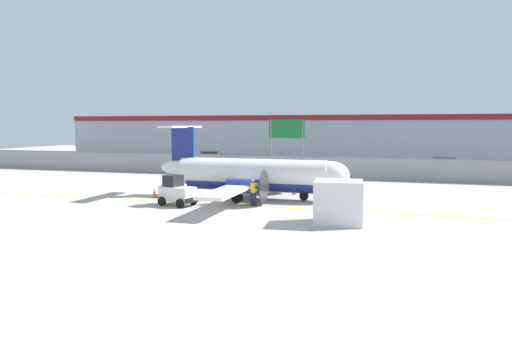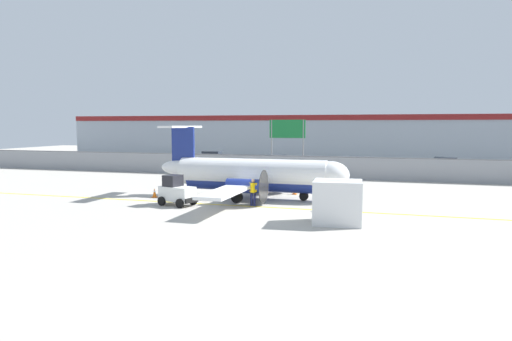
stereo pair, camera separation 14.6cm
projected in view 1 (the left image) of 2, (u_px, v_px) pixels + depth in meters
name	position (u px, v px, depth m)	size (l,w,h in m)	color
ground_plane	(253.00, 206.00, 27.93)	(140.00, 140.00, 0.01)	#ADA89E
perimeter_fence	(302.00, 166.00, 43.09)	(98.00, 0.10, 2.10)	gray
parking_lot_strip	(320.00, 167.00, 54.18)	(98.00, 17.00, 0.12)	#38383A
background_building	(337.00, 136.00, 71.50)	(91.00, 8.10, 6.50)	#A8B2BC
commuter_airplane	(255.00, 175.00, 30.93)	(13.38, 16.01, 4.92)	white
baggage_tug	(177.00, 192.00, 28.25)	(2.54, 1.90, 1.88)	silver
ground_crew_worker	(253.00, 191.00, 27.95)	(0.55, 0.38, 1.70)	#191E4C
cargo_container	(338.00, 202.00, 22.99)	(2.56, 2.19, 2.20)	silver
traffic_cone_near_left	(295.00, 190.00, 32.80)	(0.36, 0.36, 0.64)	orange
traffic_cone_near_right	(182.00, 192.00, 31.94)	(0.36, 0.36, 0.64)	orange
traffic_cone_far_left	(321.00, 206.00, 26.42)	(0.36, 0.36, 0.64)	orange
traffic_cone_far_right	(154.00, 193.00, 31.39)	(0.36, 0.36, 0.64)	orange
parked_car_0	(212.00, 158.00, 57.42)	(4.22, 2.05, 1.58)	gray
parked_car_1	(276.00, 162.00, 50.74)	(4.38, 2.40, 1.58)	#B28C19
parked_car_2	(357.00, 164.00, 47.85)	(4.34, 2.31, 1.58)	#19662D
parked_car_3	(446.00, 165.00, 47.03)	(4.39, 2.43, 1.58)	slate
highway_sign	(287.00, 134.00, 44.91)	(3.60, 0.14, 5.50)	slate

